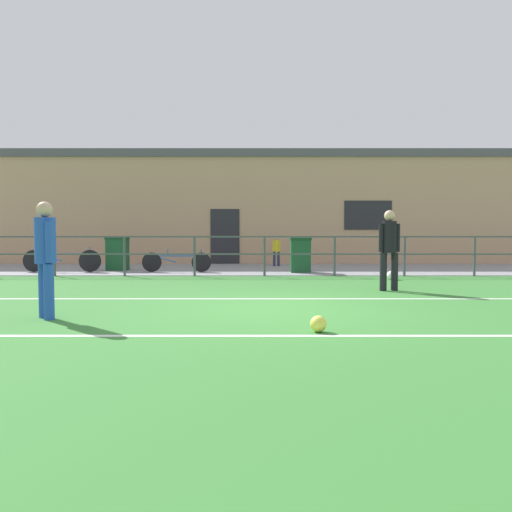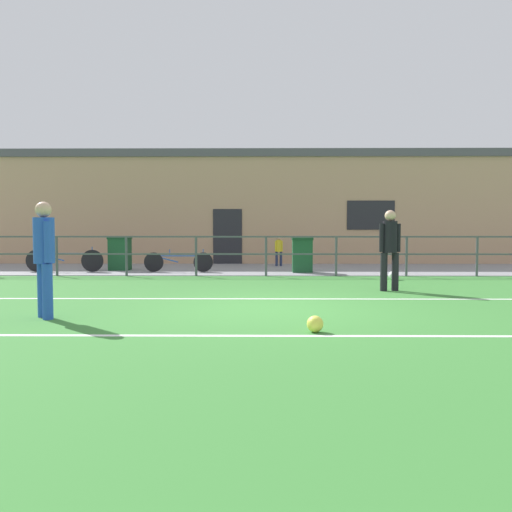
{
  "view_description": "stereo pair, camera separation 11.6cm",
  "coord_description": "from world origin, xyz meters",
  "px_view_note": "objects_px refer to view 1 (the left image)",
  "views": [
    {
      "loc": [
        -0.24,
        -8.86,
        1.37
      ],
      "look_at": [
        -0.25,
        2.82,
        0.75
      ],
      "focal_mm": 36.62,
      "sensor_mm": 36.0,
      "label": 1
    },
    {
      "loc": [
        -0.13,
        -8.86,
        1.37
      ],
      "look_at": [
        -0.25,
        2.82,
        0.75
      ],
      "focal_mm": 36.62,
      "sensor_mm": 36.0,
      "label": 2
    }
  ],
  "objects_px": {
    "spectator_child": "(277,249)",
    "player_striker": "(46,252)",
    "soccer_ball_spare": "(392,275)",
    "trash_bin_1": "(118,253)",
    "trash_bin_0": "(301,255)",
    "bicycle_parked_1": "(177,262)",
    "bicycle_parked_0": "(62,260)",
    "player_goalkeeper": "(390,245)",
    "soccer_ball_match": "(319,324)"
  },
  "relations": [
    {
      "from": "soccer_ball_match",
      "to": "soccer_ball_spare",
      "type": "distance_m",
      "value": 7.52
    },
    {
      "from": "spectator_child",
      "to": "bicycle_parked_0",
      "type": "height_order",
      "value": "spectator_child"
    },
    {
      "from": "soccer_ball_match",
      "to": "bicycle_parked_0",
      "type": "xyz_separation_m",
      "value": [
        -6.82,
        9.25,
        0.27
      ]
    },
    {
      "from": "player_striker",
      "to": "trash_bin_0",
      "type": "bearing_deg",
      "value": 113.02
    },
    {
      "from": "player_goalkeeper",
      "to": "bicycle_parked_0",
      "type": "xyz_separation_m",
      "value": [
        -8.91,
        4.68,
        -0.62
      ]
    },
    {
      "from": "soccer_ball_match",
      "to": "trash_bin_0",
      "type": "bearing_deg",
      "value": 86.61
    },
    {
      "from": "bicycle_parked_0",
      "to": "trash_bin_0",
      "type": "distance_m",
      "value": 7.37
    },
    {
      "from": "player_striker",
      "to": "trash_bin_0",
      "type": "height_order",
      "value": "player_striker"
    },
    {
      "from": "bicycle_parked_0",
      "to": "trash_bin_1",
      "type": "height_order",
      "value": "trash_bin_1"
    },
    {
      "from": "player_goalkeeper",
      "to": "trash_bin_0",
      "type": "height_order",
      "value": "player_goalkeeper"
    },
    {
      "from": "spectator_child",
      "to": "player_striker",
      "type": "bearing_deg",
      "value": 53.9
    },
    {
      "from": "soccer_ball_match",
      "to": "bicycle_parked_1",
      "type": "relative_size",
      "value": 0.1
    },
    {
      "from": "trash_bin_0",
      "to": "bicycle_parked_1",
      "type": "bearing_deg",
      "value": 178.96
    },
    {
      "from": "soccer_ball_spare",
      "to": "player_striker",
      "type": "bearing_deg",
      "value": -138.7
    },
    {
      "from": "soccer_ball_spare",
      "to": "trash_bin_1",
      "type": "relative_size",
      "value": 0.22
    },
    {
      "from": "soccer_ball_match",
      "to": "trash_bin_1",
      "type": "distance_m",
      "value": 11.26
    },
    {
      "from": "player_goalkeeper",
      "to": "trash_bin_0",
      "type": "relative_size",
      "value": 1.65
    },
    {
      "from": "player_goalkeeper",
      "to": "trash_bin_0",
      "type": "xyz_separation_m",
      "value": [
        -1.55,
        4.61,
        -0.44
      ]
    },
    {
      "from": "player_striker",
      "to": "bicycle_parked_0",
      "type": "bearing_deg",
      "value": 161.13
    },
    {
      "from": "soccer_ball_spare",
      "to": "soccer_ball_match",
      "type": "bearing_deg",
      "value": -111.7
    },
    {
      "from": "soccer_ball_match",
      "to": "spectator_child",
      "type": "xyz_separation_m",
      "value": [
        -0.09,
        11.82,
        0.52
      ]
    },
    {
      "from": "spectator_child",
      "to": "trash_bin_1",
      "type": "height_order",
      "value": "trash_bin_1"
    },
    {
      "from": "player_striker",
      "to": "trash_bin_1",
      "type": "relative_size",
      "value": 1.63
    },
    {
      "from": "bicycle_parked_1",
      "to": "trash_bin_1",
      "type": "distance_m",
      "value": 2.12
    },
    {
      "from": "player_goalkeeper",
      "to": "bicycle_parked_1",
      "type": "height_order",
      "value": "player_goalkeeper"
    },
    {
      "from": "soccer_ball_spare",
      "to": "trash_bin_0",
      "type": "relative_size",
      "value": 0.22
    },
    {
      "from": "trash_bin_0",
      "to": "trash_bin_1",
      "type": "height_order",
      "value": "trash_bin_1"
    },
    {
      "from": "soccer_ball_match",
      "to": "bicycle_parked_1",
      "type": "distance_m",
      "value": 9.82
    },
    {
      "from": "trash_bin_1",
      "to": "trash_bin_0",
      "type": "bearing_deg",
      "value": -7.41
    },
    {
      "from": "soccer_ball_match",
      "to": "soccer_ball_spare",
      "type": "height_order",
      "value": "soccer_ball_spare"
    },
    {
      "from": "soccer_ball_match",
      "to": "spectator_child",
      "type": "relative_size",
      "value": 0.2
    },
    {
      "from": "soccer_ball_spare",
      "to": "trash_bin_0",
      "type": "distance_m",
      "value": 3.16
    },
    {
      "from": "player_goalkeeper",
      "to": "soccer_ball_spare",
      "type": "relative_size",
      "value": 7.39
    },
    {
      "from": "player_striker",
      "to": "bicycle_parked_1",
      "type": "bearing_deg",
      "value": 137.18
    },
    {
      "from": "bicycle_parked_1",
      "to": "spectator_child",
      "type": "bearing_deg",
      "value": 38.89
    },
    {
      "from": "bicycle_parked_0",
      "to": "soccer_ball_match",
      "type": "bearing_deg",
      "value": -53.6
    },
    {
      "from": "bicycle_parked_1",
      "to": "player_goalkeeper",
      "type": "bearing_deg",
      "value": -41.04
    },
    {
      "from": "soccer_ball_spare",
      "to": "trash_bin_1",
      "type": "distance_m",
      "value": 8.59
    },
    {
      "from": "bicycle_parked_0",
      "to": "trash_bin_0",
      "type": "xyz_separation_m",
      "value": [
        7.36,
        -0.07,
        0.18
      ]
    },
    {
      "from": "spectator_child",
      "to": "trash_bin_0",
      "type": "relative_size",
      "value": 1.01
    },
    {
      "from": "player_striker",
      "to": "spectator_child",
      "type": "distance_m",
      "value": 11.48
    },
    {
      "from": "bicycle_parked_0",
      "to": "trash_bin_1",
      "type": "distance_m",
      "value": 1.7
    },
    {
      "from": "player_striker",
      "to": "trash_bin_1",
      "type": "bearing_deg",
      "value": 150.35
    },
    {
      "from": "trash_bin_1",
      "to": "bicycle_parked_0",
      "type": "bearing_deg",
      "value": -155.97
    },
    {
      "from": "bicycle_parked_1",
      "to": "trash_bin_1",
      "type": "height_order",
      "value": "trash_bin_1"
    },
    {
      "from": "player_striker",
      "to": "bicycle_parked_1",
      "type": "relative_size",
      "value": 0.83
    },
    {
      "from": "trash_bin_1",
      "to": "spectator_child",
      "type": "bearing_deg",
      "value": 19.99
    },
    {
      "from": "bicycle_parked_0",
      "to": "bicycle_parked_1",
      "type": "xyz_separation_m",
      "value": [
        3.54,
        -0.0,
        -0.04
      ]
    },
    {
      "from": "soccer_ball_match",
      "to": "bicycle_parked_1",
      "type": "xyz_separation_m",
      "value": [
        -3.28,
        9.25,
        0.23
      ]
    },
    {
      "from": "player_striker",
      "to": "soccer_ball_match",
      "type": "xyz_separation_m",
      "value": [
        4.0,
        -1.04,
        -0.89
      ]
    }
  ]
}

